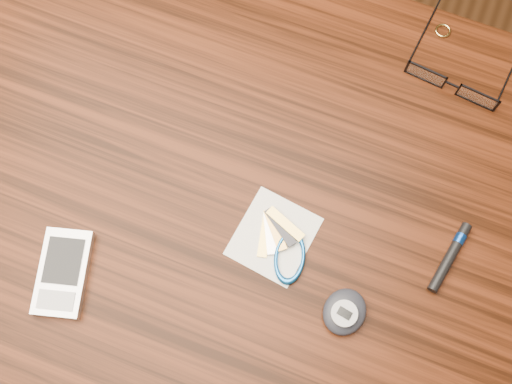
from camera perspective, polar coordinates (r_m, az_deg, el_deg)
ground at (r=1.50m, az=-2.41°, el=-8.78°), size 3.80×3.80×0.00m
desk at (r=0.86m, az=-4.13°, el=-2.37°), size 1.00×0.70×0.75m
eyeglasses at (r=0.84m, az=17.13°, el=9.35°), size 0.13×0.14×0.03m
gold_ring at (r=0.89m, az=16.28°, el=13.61°), size 0.02×0.02×0.00m
pda_phone at (r=0.77m, az=-16.78°, el=-6.88°), size 0.08×0.11×0.02m
pedometer at (r=0.73m, az=7.88°, el=-10.51°), size 0.06×0.06×0.02m
notepad_keys at (r=0.75m, az=2.32°, el=-4.79°), size 0.10×0.10×0.01m
black_blue_pen at (r=0.77m, az=16.95°, el=-5.36°), size 0.03×0.09×0.01m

